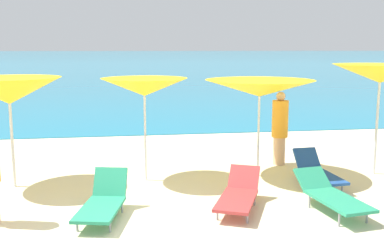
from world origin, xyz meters
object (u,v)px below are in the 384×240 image
object	(u,v)px
umbrella_4	(380,74)
lounge_chair_0	(239,194)
beachgoer_1	(280,127)
umbrella_3	(260,88)
umbrella_2	(144,87)
lounge_chair_4	(103,201)
lounge_chair_5	(318,171)
umbrella_1	(9,91)
lounge_chair_7	(331,195)

from	to	relation	value
umbrella_4	lounge_chair_0	bearing A→B (deg)	-154.39
lounge_chair_0	beachgoer_1	distance (m)	3.27
umbrella_3	umbrella_4	world-z (taller)	umbrella_4
lounge_chair_0	umbrella_3	bearing A→B (deg)	88.47
umbrella_4	beachgoer_1	bearing A→B (deg)	148.95
umbrella_2	lounge_chair_0	bearing A→B (deg)	-52.45
lounge_chair_0	lounge_chair_4	size ratio (longest dim) A/B	1.09
umbrella_2	beachgoer_1	world-z (taller)	umbrella_2
umbrella_2	lounge_chair_4	world-z (taller)	umbrella_2
umbrella_2	lounge_chair_5	bearing A→B (deg)	-14.73
lounge_chair_5	umbrella_3	bearing A→B (deg)	135.17
umbrella_1	lounge_chair_0	bearing A→B (deg)	-24.73
umbrella_3	lounge_chair_7	distance (m)	2.80
umbrella_2	lounge_chair_7	distance (m)	4.10
umbrella_3	lounge_chair_4	distance (m)	4.05
umbrella_1	beachgoer_1	xyz separation A→B (m)	(5.76, 0.86, -1.00)
lounge_chair_5	umbrella_2	bearing A→B (deg)	161.09
lounge_chair_0	lounge_chair_4	xyz separation A→B (m)	(-2.26, -0.06, 0.01)
lounge_chair_5	lounge_chair_7	bearing A→B (deg)	-109.71
lounge_chair_0	umbrella_4	bearing A→B (deg)	49.76
umbrella_2	lounge_chair_5	xyz separation A→B (m)	(3.37, -0.89, -1.65)
umbrella_3	umbrella_1	bearing A→B (deg)	-179.90
lounge_chair_5	lounge_chair_0	bearing A→B (deg)	-155.25
lounge_chair_0	umbrella_2	bearing A→B (deg)	151.70
umbrella_4	beachgoer_1	distance (m)	2.44
umbrella_3	beachgoer_1	world-z (taller)	umbrella_3
umbrella_2	lounge_chair_5	world-z (taller)	umbrella_2
umbrella_1	lounge_chair_0	world-z (taller)	umbrella_1
lounge_chair_4	lounge_chair_7	distance (m)	3.77
lounge_chair_0	lounge_chair_5	size ratio (longest dim) A/B	1.14
umbrella_3	lounge_chair_4	world-z (taller)	umbrella_3
umbrella_2	umbrella_1	bearing A→B (deg)	-178.84
lounge_chair_5	umbrella_1	bearing A→B (deg)	167.86
umbrella_4	lounge_chair_7	distance (m)	3.38
umbrella_1	lounge_chair_5	size ratio (longest dim) A/B	1.54
lounge_chair_0	beachgoer_1	bearing A→B (deg)	82.58
lounge_chair_4	beachgoer_1	distance (m)	4.87
umbrella_1	lounge_chair_4	distance (m)	3.11
lounge_chair_0	lounge_chair_7	size ratio (longest dim) A/B	0.97
beachgoer_1	umbrella_2	bearing A→B (deg)	110.63
umbrella_4	lounge_chair_5	world-z (taller)	umbrella_4
lounge_chair_5	umbrella_4	bearing A→B (deg)	17.18
umbrella_3	lounge_chair_0	size ratio (longest dim) A/B	1.51
umbrella_2	umbrella_4	xyz separation A→B (m)	(4.95, -0.27, 0.24)
lounge_chair_7	beachgoer_1	size ratio (longest dim) A/B	0.98
lounge_chair_0	lounge_chair_5	xyz separation A→B (m)	(1.89, 1.04, 0.02)
umbrella_2	lounge_chair_7	bearing A→B (deg)	-37.25
umbrella_2	lounge_chair_5	distance (m)	3.86
umbrella_2	umbrella_3	world-z (taller)	umbrella_2
umbrella_4	umbrella_1	bearing A→B (deg)	178.36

